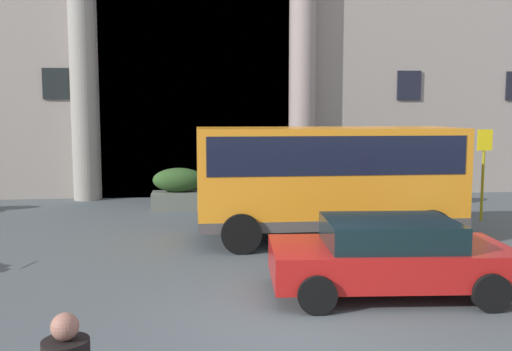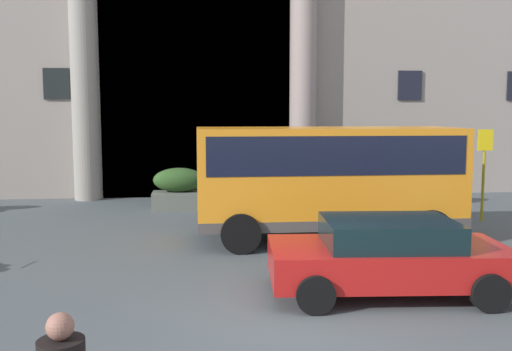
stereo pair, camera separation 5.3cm
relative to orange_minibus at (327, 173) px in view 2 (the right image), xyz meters
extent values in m
cube|color=#4A5255|center=(-1.65, -5.50, -1.70)|extent=(80.00, 64.00, 0.12)
cube|color=black|center=(-3.19, 7.56, 3.08)|extent=(6.88, 0.12, 9.46)
cylinder|color=gray|center=(-7.11, 7.25, 3.08)|extent=(0.95, 0.95, 9.46)
cylinder|color=gray|center=(0.72, 7.25, 3.08)|extent=(0.95, 0.95, 9.46)
cube|color=black|center=(-8.12, 7.46, 2.49)|extent=(0.91, 0.08, 1.09)
cube|color=black|center=(4.82, 7.46, 2.49)|extent=(0.91, 0.08, 1.09)
cube|color=orange|center=(-0.01, 0.00, -0.04)|extent=(6.30, 2.32, 2.31)
cube|color=black|center=(-0.01, 0.00, 0.51)|extent=(5.92, 2.35, 0.88)
cube|color=black|center=(3.07, 0.03, 0.32)|extent=(0.08, 1.91, 1.10)
cube|color=#4D4745|center=(-0.01, 0.00, -1.07)|extent=(6.30, 2.36, 0.24)
cylinder|color=black|center=(2.18, 1.15, -1.19)|extent=(0.90, 0.29, 0.90)
cylinder|color=black|center=(2.20, -1.12, -1.19)|extent=(0.90, 0.29, 0.90)
cylinder|color=black|center=(-2.21, 1.12, -1.19)|extent=(0.90, 0.29, 0.90)
cylinder|color=black|center=(-2.20, -1.15, -1.19)|extent=(0.90, 0.29, 0.90)
cylinder|color=#9D9116|center=(5.00, 1.95, -0.35)|extent=(0.08, 0.08, 2.59)
cube|color=yellow|center=(5.00, 1.92, 0.70)|extent=(0.44, 0.03, 0.60)
cube|color=slate|center=(4.48, 4.76, -1.42)|extent=(1.53, 0.93, 0.45)
ellipsoid|color=#215524|center=(4.48, 4.76, -0.65)|extent=(1.46, 0.84, 1.07)
cube|color=#66675C|center=(0.83, 5.13, -1.33)|extent=(1.68, 0.74, 0.63)
ellipsoid|color=#274D2B|center=(0.83, 5.13, -0.56)|extent=(1.62, 0.67, 0.92)
cube|color=slate|center=(-3.76, 4.72, -1.35)|extent=(1.71, 0.94, 0.58)
ellipsoid|color=#2D4F22|center=(-3.76, 4.72, -0.68)|extent=(1.64, 0.84, 0.78)
cube|color=#B51917|center=(0.12, -4.21, -1.08)|extent=(4.15, 2.12, 0.59)
cube|color=black|center=(0.12, -4.21, -0.56)|extent=(2.28, 1.78, 0.45)
cylinder|color=black|center=(1.55, -3.37, -1.33)|extent=(0.63, 0.24, 0.62)
cylinder|color=black|center=(1.43, -5.23, -1.33)|extent=(0.63, 0.24, 0.62)
cylinder|color=black|center=(-1.19, -3.19, -1.33)|extent=(0.63, 0.24, 0.62)
cylinder|color=black|center=(-1.31, -5.06, -1.33)|extent=(0.63, 0.24, 0.62)
sphere|color=#9F6957|center=(-4.14, -9.19, -0.13)|extent=(0.21, 0.21, 0.21)
camera|label=1|loc=(-3.12, -13.43, 1.48)|focal=39.76mm
camera|label=2|loc=(-3.07, -13.44, 1.48)|focal=39.76mm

